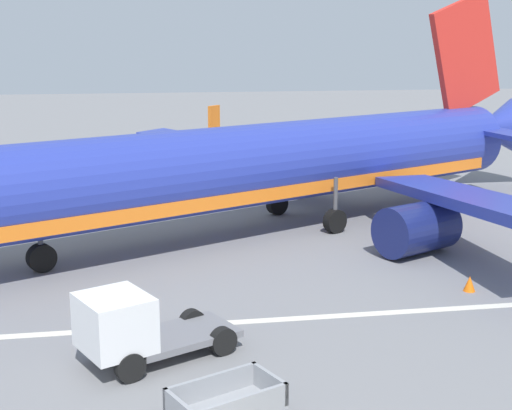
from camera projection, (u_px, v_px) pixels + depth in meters
apron_stripe at (214, 324)px, 22.87m from camera, size 120.00×0.36×0.01m
airplane at (281, 164)px, 33.86m from camera, size 35.24×29.04×11.34m
baggage_cart_second_in_row at (226, 405)px, 16.59m from camera, size 3.53×2.32×1.07m
service_truck_beside_carts at (132, 327)px, 19.76m from camera, size 4.76×3.63×2.10m
traffic_cone_near_plane at (470, 284)px, 25.78m from camera, size 0.42×0.42×0.56m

